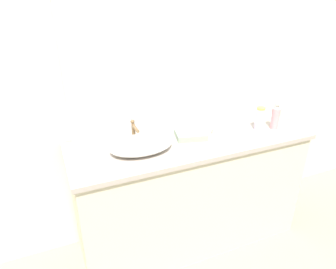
{
  "coord_description": "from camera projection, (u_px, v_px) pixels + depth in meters",
  "views": [
    {
      "loc": [
        -0.98,
        -1.31,
        1.87
      ],
      "look_at": [
        -0.26,
        0.38,
        0.98
      ],
      "focal_mm": 32.92,
      "sensor_mm": 36.0,
      "label": 1
    }
  ],
  "objects": [
    {
      "name": "bathroom_wall_rear",
      "position": [
        182.0,
        71.0,
        2.28
      ],
      "size": [
        6.0,
        0.06,
        2.6
      ],
      "primitive_type": "cube",
      "color": "silver",
      "rests_on": "ground"
    },
    {
      "name": "vanity_counter",
      "position": [
        190.0,
        192.0,
        2.35
      ],
      "size": [
        1.72,
        0.58,
        0.9
      ],
      "color": "beige",
      "rests_on": "ground"
    },
    {
      "name": "faucet",
      "position": [
        134.0,
        130.0,
        2.08
      ],
      "size": [
        0.03,
        0.13,
        0.15
      ],
      "color": "brown",
      "rests_on": "vanity_counter"
    },
    {
      "name": "wall_mirror_panel",
      "position": [
        176.0,
        49.0,
        2.14
      ],
      "size": [
        1.56,
        0.01,
        1.15
      ],
      "primitive_type": "cube",
      "color": "#B2BCC6",
      "rests_on": "vanity_counter"
    },
    {
      "name": "sink_basin",
      "position": [
        141.0,
        145.0,
        1.98
      ],
      "size": [
        0.42,
        0.27,
        0.09
      ],
      "primitive_type": "ellipsoid",
      "color": "white",
      "rests_on": "vanity_counter"
    },
    {
      "name": "soap_dispenser",
      "position": [
        275.0,
        117.0,
        2.28
      ],
      "size": [
        0.06,
        0.06,
        0.21
      ],
      "color": "pink",
      "rests_on": "vanity_counter"
    },
    {
      "name": "lotion_bottle",
      "position": [
        260.0,
        119.0,
        2.27
      ],
      "size": [
        0.07,
        0.07,
        0.17
      ],
      "color": "silver",
      "rests_on": "vanity_counter"
    },
    {
      "name": "folded_hand_towel",
      "position": [
        191.0,
        135.0,
        2.17
      ],
      "size": [
        0.24,
        0.2,
        0.04
      ],
      "primitive_type": "cube",
      "rotation": [
        0.0,
        0.0,
        -0.23
      ],
      "color": "#96AB92",
      "rests_on": "vanity_counter"
    },
    {
      "name": "candle_jar",
      "position": [
        215.0,
        131.0,
        2.22
      ],
      "size": [
        0.05,
        0.05,
        0.04
      ],
      "primitive_type": "cylinder",
      "color": "beige",
      "rests_on": "vanity_counter"
    }
  ]
}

